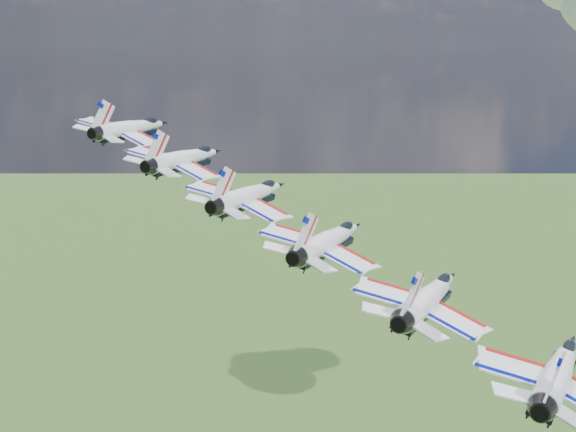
% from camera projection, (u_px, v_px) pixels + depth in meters
% --- Properties ---
extents(jet_0, '(14.52, 17.57, 7.03)m').
position_uv_depth(jet_0, '(133.00, 128.00, 97.02)').
color(jet_0, silver).
extents(jet_1, '(14.52, 17.57, 7.03)m').
position_uv_depth(jet_1, '(186.00, 158.00, 88.73)').
color(jet_1, silver).
extents(jet_2, '(14.52, 17.57, 7.03)m').
position_uv_depth(jet_2, '(251.00, 195.00, 80.45)').
color(jet_2, silver).
extents(jet_3, '(14.52, 17.57, 7.03)m').
position_uv_depth(jet_3, '(330.00, 240.00, 72.16)').
color(jet_3, white).
extents(jet_4, '(14.52, 17.57, 7.03)m').
position_uv_depth(jet_4, '(430.00, 296.00, 63.88)').
color(jet_4, silver).
extents(jet_5, '(14.52, 17.57, 7.03)m').
position_uv_depth(jet_5, '(559.00, 370.00, 55.59)').
color(jet_5, silver).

